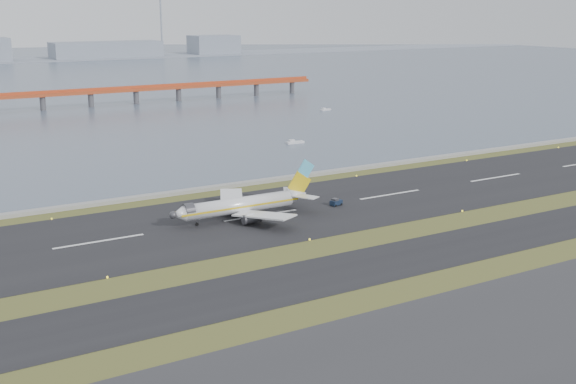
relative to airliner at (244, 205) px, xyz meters
name	(u,v)px	position (x,y,z in m)	size (l,w,h in m)	color
ground	(329,250)	(4.42, -30.03, -3.46)	(1000.00, 1000.00, 0.00)	#324619
apron_strip	(536,355)	(4.42, -85.03, -3.41)	(1000.00, 50.00, 0.10)	#2E2E31
taxiway_strip	(362,267)	(4.42, -42.03, -3.41)	(1000.00, 18.00, 0.10)	black
runway_strip	(261,216)	(4.42, -0.03, -3.41)	(1000.00, 45.00, 0.10)	black
seawall	(210,188)	(4.42, 29.97, -2.96)	(1000.00, 2.50, 1.00)	gray
red_pier	(90,93)	(24.42, 219.97, 3.82)	(260.00, 5.00, 10.20)	#AE411D
airliner	(244,205)	(0.00, 0.00, 0.00)	(38.52, 32.89, 12.80)	white
pushback_tug	(336,202)	(25.42, -1.81, -2.48)	(3.47, 2.51, 2.00)	#121E33
workboat_near	(295,142)	(61.41, 78.72, -2.93)	(6.96, 2.52, 1.67)	silver
workboat_far	(325,110)	(120.66, 147.86, -2.99)	(6.32, 3.16, 1.47)	silver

